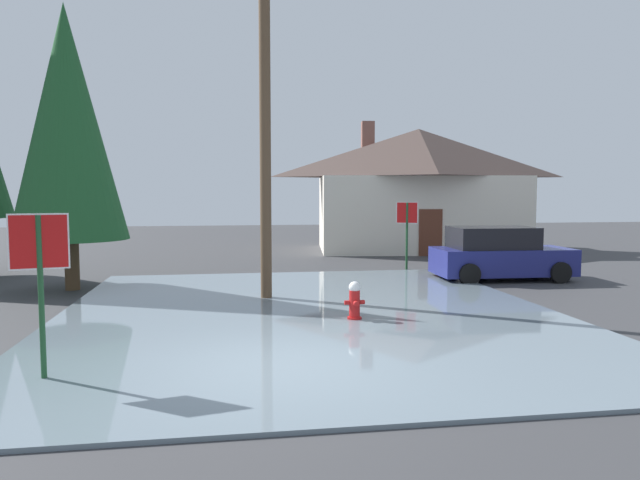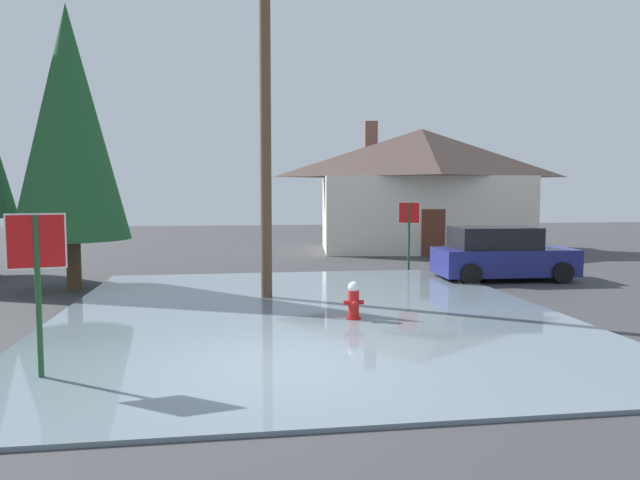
% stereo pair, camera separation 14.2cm
% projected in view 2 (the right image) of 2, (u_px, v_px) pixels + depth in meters
% --- Properties ---
extents(ground_plane, '(80.00, 80.00, 0.10)m').
position_uv_depth(ground_plane, '(279.00, 371.00, 9.08)').
color(ground_plane, '#38383A').
extents(flood_puddle, '(10.91, 12.96, 0.06)m').
position_uv_depth(flood_puddle, '(309.00, 313.00, 13.08)').
color(flood_puddle, slate).
rests_on(flood_puddle, ground).
extents(lane_stop_bar, '(4.08, 0.60, 0.01)m').
position_uv_depth(lane_stop_bar, '(352.00, 399.00, 7.71)').
color(lane_stop_bar, silver).
rests_on(lane_stop_bar, ground).
extents(stop_sign_near, '(0.78, 0.19, 2.42)m').
position_uv_depth(stop_sign_near, '(37.00, 261.00, 8.29)').
color(stop_sign_near, '#1E4C28').
rests_on(stop_sign_near, ground).
extents(fire_hydrant, '(0.43, 0.37, 0.85)m').
position_uv_depth(fire_hydrant, '(354.00, 302.00, 12.27)').
color(fire_hydrant, red).
rests_on(fire_hydrant, ground).
extents(utility_pole, '(1.60, 0.28, 9.05)m').
position_uv_depth(utility_pole, '(265.00, 111.00, 14.46)').
color(utility_pole, brown).
rests_on(utility_pole, ground).
extents(stop_sign_far, '(0.69, 0.34, 2.38)m').
position_uv_depth(stop_sign_far, '(409.00, 221.00, 20.52)').
color(stop_sign_far, '#1E4C28').
rests_on(stop_sign_far, ground).
extents(house, '(10.48, 7.06, 6.11)m').
position_uv_depth(house, '(421.00, 187.00, 27.50)').
color(house, silver).
rests_on(house, ground).
extents(parked_car, '(4.22, 2.15, 1.65)m').
position_uv_depth(parked_car, '(501.00, 255.00, 18.16)').
color(parked_car, navy).
rests_on(parked_car, ground).
extents(pine_tree_mid_left, '(3.13, 3.13, 7.83)m').
position_uv_depth(pine_tree_mid_left, '(69.00, 123.00, 16.07)').
color(pine_tree_mid_left, '#4C3823').
rests_on(pine_tree_mid_left, ground).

